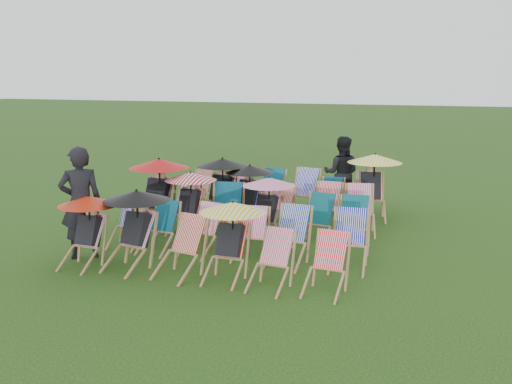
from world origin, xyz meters
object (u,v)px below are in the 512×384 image
(deckchair_5, at_px, (326,265))
(deckchair_29, at_px, (372,185))
(deckchair_0, at_px, (85,230))
(person_rear, at_px, (341,173))
(person_left, at_px, (81,203))

(deckchair_5, xyz_separation_m, deckchair_29, (0.06, 4.61, 0.31))
(deckchair_0, height_order, deckchair_29, deckchair_29)
(deckchair_0, xyz_separation_m, deckchair_5, (3.96, 0.08, -0.19))
(deckchair_5, bearing_deg, deckchair_0, -172.92)
(deckchair_29, xyz_separation_m, person_rear, (-0.77, 0.59, 0.12))
(person_left, bearing_deg, person_rear, -162.60)
(deckchair_5, xyz_separation_m, person_left, (-4.27, 0.29, 0.54))
(deckchair_0, xyz_separation_m, person_left, (-0.31, 0.37, 0.35))
(deckchair_5, relative_size, person_rear, 0.49)
(deckchair_5, bearing_deg, deckchair_29, 95.17)
(deckchair_5, relative_size, person_left, 0.44)
(deckchair_0, bearing_deg, person_rear, 62.30)
(deckchair_0, distance_m, person_left, 0.60)
(deckchair_0, relative_size, deckchair_29, 0.83)
(deckchair_29, bearing_deg, person_left, -146.60)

